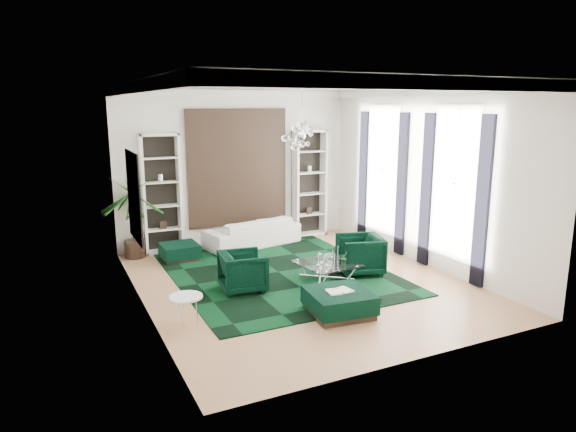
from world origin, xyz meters
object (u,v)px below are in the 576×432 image
armchair_left (243,271)px  ottoman_side (180,252)px  armchair_right (360,255)px  coffee_table (327,271)px  sofa (252,232)px  ottoman_front (339,303)px  side_table (187,312)px  palm (132,205)px

armchair_left → ottoman_side: (-0.58, 2.51, -0.20)m
armchair_right → coffee_table: (-0.84, -0.08, -0.22)m
sofa → ottoman_side: (-1.91, -0.37, -0.17)m
armchair_right → ottoman_front: (-1.49, -1.65, -0.20)m
sofa → coffee_table: size_ratio=2.23×
sofa → ottoman_side: bearing=-0.7°
sofa → ottoman_front: sofa is taller
side_table → palm: size_ratio=0.21×
sofa → side_table: sofa is taller
sofa → side_table: size_ratio=4.57×
armchair_right → palm: size_ratio=0.36×
armchair_left → armchair_right: bearing=-85.6°
ottoman_front → palm: palm is taller
armchair_left → ottoman_front: bearing=-142.5°
side_table → armchair_left: bearing=39.4°
side_table → coffee_table: bearing=17.2°
coffee_table → armchair_left: bearing=174.1°
armchair_left → coffee_table: (1.71, -0.18, -0.19)m
palm → ottoman_side: bearing=-33.4°
coffee_table → ottoman_front: 1.69m
coffee_table → ottoman_side: 3.53m
coffee_table → side_table: (-3.08, -0.95, 0.07)m
palm → armchair_left: bearing=-64.5°
ottoman_side → side_table: size_ratio=1.54×
coffee_table → ottoman_front: size_ratio=1.07×
sofa → ottoman_front: size_ratio=2.37×
sofa → armchair_right: (1.21, -2.96, 0.06)m
armchair_right → ottoman_side: 4.07m
armchair_left → palm: size_ratio=0.34×
sofa → ottoman_front: (-0.28, -4.61, -0.15)m
sofa → armchair_right: size_ratio=2.67×
armchair_right → side_table: armchair_right is taller
coffee_table → palm: 4.68m
coffee_table → side_table: size_ratio=2.05×
armchair_left → coffee_table: bearing=-89.4°
ottoman_side → ottoman_front: (1.63, -4.24, 0.02)m
ottoman_side → ottoman_front: size_ratio=0.80×
armchair_left → armchair_right: armchair_right is taller
ottoman_front → palm: 5.55m
ottoman_front → coffee_table: bearing=67.2°
armchair_left → coffee_table: armchair_left is taller
armchair_right → ottoman_side: bearing=-112.7°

